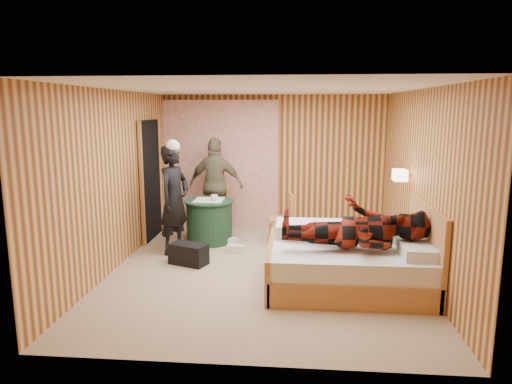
# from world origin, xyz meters

# --- Properties ---
(floor) EXTENTS (4.20, 5.00, 0.01)m
(floor) POSITION_xyz_m (0.00, 0.00, 0.00)
(floor) COLOR tan
(floor) RESTS_ON ground
(ceiling) EXTENTS (4.20, 5.00, 0.01)m
(ceiling) POSITION_xyz_m (0.00, 0.00, 2.50)
(ceiling) COLOR white
(ceiling) RESTS_ON wall_back
(wall_back) EXTENTS (4.20, 0.02, 2.50)m
(wall_back) POSITION_xyz_m (0.00, 2.50, 1.25)
(wall_back) COLOR #EEAC5B
(wall_back) RESTS_ON floor
(wall_left) EXTENTS (0.02, 5.00, 2.50)m
(wall_left) POSITION_xyz_m (-2.10, 0.00, 1.25)
(wall_left) COLOR #EEAC5B
(wall_left) RESTS_ON floor
(wall_right) EXTENTS (0.02, 5.00, 2.50)m
(wall_right) POSITION_xyz_m (2.10, 0.00, 1.25)
(wall_right) COLOR #EEAC5B
(wall_right) RESTS_ON floor
(curtain) EXTENTS (2.20, 0.08, 2.40)m
(curtain) POSITION_xyz_m (-1.00, 2.43, 1.20)
(curtain) COLOR #EEE5CE
(curtain) RESTS_ON floor
(doorway) EXTENTS (0.06, 0.90, 2.05)m
(doorway) POSITION_xyz_m (-2.06, 1.40, 1.02)
(doorway) COLOR black
(doorway) RESTS_ON floor
(wall_lamp) EXTENTS (0.26, 0.24, 0.16)m
(wall_lamp) POSITION_xyz_m (1.92, 0.45, 1.30)
(wall_lamp) COLOR gold
(wall_lamp) RESTS_ON wall_right
(bed) EXTENTS (1.99, 1.56, 1.07)m
(bed) POSITION_xyz_m (1.13, -0.52, 0.31)
(bed) COLOR #BE7A4D
(bed) RESTS_ON floor
(nightstand) EXTENTS (0.45, 0.61, 0.58)m
(nightstand) POSITION_xyz_m (1.88, 0.45, 0.30)
(nightstand) COLOR #BE7A4D
(nightstand) RESTS_ON floor
(round_table) EXTENTS (0.82, 0.82, 0.73)m
(round_table) POSITION_xyz_m (-1.01, 1.24, 0.37)
(round_table) COLOR #1D3E23
(round_table) RESTS_ON floor
(chair_far) EXTENTS (0.53, 0.53, 0.93)m
(chair_far) POSITION_xyz_m (-0.99, 1.89, 0.54)
(chair_far) COLOR #BE7A4D
(chair_far) RESTS_ON floor
(chair_near) EXTENTS (0.43, 0.43, 0.85)m
(chair_near) POSITION_xyz_m (0.26, 1.29, 0.49)
(chair_near) COLOR #BE7A4D
(chair_near) RESTS_ON floor
(duffel_bag) EXTENTS (0.61, 0.46, 0.30)m
(duffel_bag) POSITION_xyz_m (-1.11, 0.09, 0.15)
(duffel_bag) COLOR black
(duffel_bag) RESTS_ON floor
(sneaker_left) EXTENTS (0.30, 0.16, 0.13)m
(sneaker_left) POSITION_xyz_m (-0.49, 0.66, 0.06)
(sneaker_left) COLOR silver
(sneaker_left) RESTS_ON floor
(sneaker_right) EXTENTS (0.26, 0.14, 0.11)m
(sneaker_right) POSITION_xyz_m (-0.65, 1.12, 0.05)
(sneaker_right) COLOR silver
(sneaker_right) RESTS_ON floor
(woman_standing) EXTENTS (0.60, 0.72, 1.70)m
(woman_standing) POSITION_xyz_m (-1.44, 0.62, 0.85)
(woman_standing) COLOR black
(woman_standing) RESTS_ON floor
(man_at_table) EXTENTS (1.06, 0.55, 1.72)m
(man_at_table) POSITION_xyz_m (-1.01, 1.93, 0.86)
(man_at_table) COLOR #756D4E
(man_at_table) RESTS_ON floor
(man_on_bed) EXTENTS (0.86, 0.67, 1.77)m
(man_on_bed) POSITION_xyz_m (1.15, -0.75, 0.97)
(man_on_bed) COLOR maroon
(man_on_bed) RESTS_ON bed
(book_lower) EXTENTS (0.19, 0.24, 0.02)m
(book_lower) POSITION_xyz_m (1.88, 0.40, 0.60)
(book_lower) COLOR silver
(book_lower) RESTS_ON nightstand
(book_upper) EXTENTS (0.20, 0.25, 0.02)m
(book_upper) POSITION_xyz_m (1.88, 0.40, 0.62)
(book_upper) COLOR silver
(book_upper) RESTS_ON nightstand
(cup_nightstand) EXTENTS (0.11, 0.11, 0.09)m
(cup_nightstand) POSITION_xyz_m (1.88, 0.58, 0.63)
(cup_nightstand) COLOR silver
(cup_nightstand) RESTS_ON nightstand
(cup_table) EXTENTS (0.15, 0.15, 0.10)m
(cup_table) POSITION_xyz_m (-0.91, 1.19, 0.78)
(cup_table) COLOR silver
(cup_table) RESTS_ON round_table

